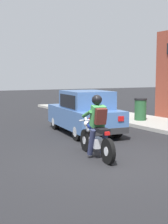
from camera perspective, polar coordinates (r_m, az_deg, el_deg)
ground_plane at (r=7.83m, az=4.64°, el=-8.90°), size 80.00×80.00×0.00m
motorcycle_with_rider at (r=8.01m, az=2.31°, el=-3.57°), size 0.64×2.01×1.62m
car_hatchback at (r=11.38m, az=0.09°, el=-0.12°), size 2.13×3.96×1.57m
trash_bin at (r=14.13m, az=10.27°, el=0.54°), size 0.56×0.56×0.98m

